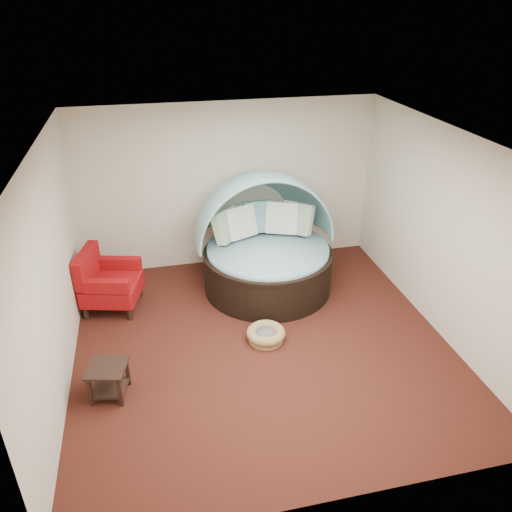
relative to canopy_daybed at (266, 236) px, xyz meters
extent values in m
plane|color=#411912|center=(-0.42, -1.53, -0.87)|extent=(5.00, 5.00, 0.00)
plane|color=beige|center=(-0.42, 0.97, 0.53)|extent=(5.00, 0.00, 5.00)
plane|color=beige|center=(-0.42, -4.03, 0.53)|extent=(5.00, 0.00, 5.00)
plane|color=beige|center=(-2.92, -1.53, 0.53)|extent=(0.00, 5.00, 5.00)
plane|color=beige|center=(2.08, -1.53, 0.53)|extent=(0.00, 5.00, 5.00)
plane|color=white|center=(-0.42, -1.53, 1.93)|extent=(5.00, 5.00, 0.00)
cylinder|color=black|center=(0.00, -0.13, -0.56)|extent=(2.07, 2.07, 0.62)
cylinder|color=black|center=(0.00, -0.13, -0.23)|extent=(2.09, 2.09, 0.06)
cylinder|color=#9DD7DD|center=(0.00, -0.13, -0.18)|extent=(1.95, 1.95, 0.14)
cube|color=#416F56|center=(-0.59, 0.22, 0.15)|extent=(0.57, 0.58, 0.54)
cube|color=silver|center=(-0.35, 0.30, 0.15)|extent=(0.59, 0.48, 0.54)
cube|color=#60A4A8|center=(-0.01, 0.44, 0.15)|extent=(0.52, 0.30, 0.54)
cube|color=silver|center=(0.34, 0.31, 0.15)|extent=(0.59, 0.46, 0.54)
cube|color=#416F56|center=(0.58, 0.25, 0.15)|extent=(0.58, 0.57, 0.54)
cylinder|color=brown|center=(-0.36, -1.47, -0.84)|extent=(0.55, 0.55, 0.06)
torus|color=brown|center=(-0.36, -1.47, -0.75)|extent=(0.63, 0.63, 0.14)
cylinder|color=slate|center=(-0.36, -1.47, -0.77)|extent=(0.37, 0.37, 0.08)
cylinder|color=black|center=(-2.82, -0.38, -0.77)|extent=(0.09, 0.09, 0.20)
cylinder|color=black|center=(-2.65, 0.25, -0.77)|extent=(0.09, 0.09, 0.20)
cylinder|color=black|center=(-2.19, -0.55, -0.77)|extent=(0.09, 0.09, 0.20)
cylinder|color=black|center=(-2.02, 0.08, -0.77)|extent=(0.09, 0.09, 0.20)
cube|color=maroon|center=(-2.42, -0.15, -0.53)|extent=(0.99, 0.99, 0.28)
cube|color=maroon|center=(-2.74, -0.07, -0.16)|extent=(0.35, 0.83, 0.48)
cube|color=maroon|center=(-2.46, -0.50, -0.30)|extent=(0.66, 0.29, 0.20)
cube|color=maroon|center=(-2.28, 0.17, -0.30)|extent=(0.66, 0.29, 0.20)
cube|color=black|center=(-2.42, -2.09, -0.47)|extent=(0.53, 0.53, 0.04)
cube|color=black|center=(-2.42, -2.09, -0.77)|extent=(0.47, 0.47, 0.03)
cube|color=black|center=(-2.63, -2.22, -0.68)|extent=(0.05, 0.05, 0.39)
cube|color=black|center=(-2.55, -1.88, -0.68)|extent=(0.05, 0.05, 0.39)
cube|color=black|center=(-2.29, -2.30, -0.68)|extent=(0.05, 0.05, 0.39)
cube|color=black|center=(-2.21, -1.96, -0.68)|extent=(0.05, 0.05, 0.39)
camera|label=1|loc=(-1.73, -6.88, 3.40)|focal=35.00mm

